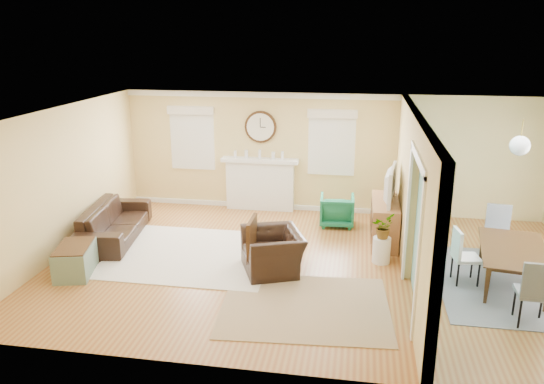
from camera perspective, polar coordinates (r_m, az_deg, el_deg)
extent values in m
plane|color=#945023|center=(9.12, 4.69, -8.02)|extent=(9.00, 9.00, 0.00)
cube|color=#ECC881|center=(11.56, 6.16, 4.11)|extent=(9.00, 0.02, 2.60)
cube|color=#ECC881|center=(5.87, 2.40, -8.66)|extent=(9.00, 0.02, 2.60)
cube|color=#ECC881|center=(10.05, -21.60, 1.07)|extent=(0.02, 6.00, 2.60)
cube|color=white|center=(8.37, 5.12, 8.35)|extent=(9.00, 6.00, 0.02)
cube|color=#ECC881|center=(10.02, 14.16, 1.71)|extent=(0.12, 3.20, 2.60)
cube|color=#ECC881|center=(6.35, 16.66, -7.36)|extent=(0.12, 1.00, 2.60)
cube|color=#ECC881|center=(7.35, 16.15, 4.99)|extent=(0.12, 1.80, 0.40)
cube|color=white|center=(8.54, 14.36, -2.32)|extent=(0.04, 0.12, 2.20)
cube|color=white|center=(6.87, 15.47, -7.18)|extent=(0.04, 0.12, 2.20)
cube|color=white|center=(7.38, 15.48, 3.50)|extent=(0.04, 1.92, 0.12)
cube|color=#6DB6AC|center=(8.69, 15.27, -0.68)|extent=(0.02, 6.00, 2.60)
cube|color=white|center=(11.80, -1.28, 0.71)|extent=(1.50, 0.24, 1.10)
cube|color=white|center=(11.63, -1.32, 3.42)|extent=(1.70, 0.30, 0.08)
cube|color=black|center=(11.91, -1.19, 0.61)|extent=(0.85, 0.02, 0.75)
cube|color=gold|center=(11.83, -1.28, 0.10)|extent=(0.85, 0.02, 0.62)
cylinder|color=#3F2614|center=(11.60, -1.24, 7.02)|extent=(0.70, 0.06, 0.70)
cylinder|color=silver|center=(11.57, -1.27, 6.99)|extent=(0.60, 0.01, 0.60)
cube|color=black|center=(11.54, -1.28, 7.47)|extent=(0.02, 0.01, 0.20)
cube|color=black|center=(11.55, -0.98, 6.98)|extent=(0.12, 0.01, 0.02)
cube|color=white|center=(12.04, -8.52, 5.75)|extent=(0.90, 0.03, 1.30)
cube|color=white|center=(12.02, -8.56, 5.72)|extent=(1.00, 0.04, 1.40)
cube|color=beige|center=(11.88, -8.75, 8.67)|extent=(1.05, 0.10, 0.18)
cube|color=white|center=(11.48, 6.44, 5.29)|extent=(0.90, 0.03, 1.30)
cube|color=white|center=(11.45, 6.43, 5.26)|extent=(1.00, 0.04, 1.40)
cube|color=beige|center=(11.30, 6.52, 8.35)|extent=(1.05, 0.10, 0.18)
cylinder|color=gold|center=(8.70, 25.31, 6.13)|extent=(0.02, 0.02, 0.30)
sphere|color=white|center=(8.74, 25.11, 4.53)|extent=(0.30, 0.30, 0.30)
cube|color=beige|center=(9.67, -8.62, -6.62)|extent=(2.90, 2.51, 0.02)
cube|color=tan|center=(7.88, 3.58, -12.17)|extent=(2.55, 2.15, 0.01)
cube|color=slate|center=(9.30, 24.33, -9.03)|extent=(2.26, 2.83, 0.01)
imported|color=black|center=(10.62, -16.57, -3.12)|extent=(1.19, 2.35, 0.66)
imported|color=black|center=(8.83, 0.09, -6.41)|extent=(1.24, 1.32, 0.68)
imported|color=#156144|center=(10.96, 6.99, -1.97)|extent=(0.71, 0.73, 0.64)
cube|color=slate|center=(9.32, -20.40, -6.91)|extent=(0.72, 0.96, 0.48)
cube|color=#3F2614|center=(9.23, -20.56, -5.49)|extent=(0.69, 0.92, 0.02)
cube|color=#A86E3C|center=(10.25, 12.00, -3.08)|extent=(0.48, 1.44, 0.80)
cube|color=#3F2614|center=(9.78, 10.70, -3.03)|extent=(0.01, 0.38, 0.22)
cube|color=#3F2614|center=(9.88, 10.62, -4.51)|extent=(0.01, 0.38, 0.22)
cube|color=#3F2614|center=(10.19, 10.67, -2.22)|extent=(0.01, 0.38, 0.22)
cube|color=#3F2614|center=(10.28, 10.59, -3.64)|extent=(0.01, 0.38, 0.22)
cube|color=#3F2614|center=(10.60, 10.64, -1.47)|extent=(0.01, 0.38, 0.22)
cube|color=#3F2614|center=(10.69, 10.56, -2.84)|extent=(0.01, 0.38, 0.22)
imported|color=black|center=(10.03, 12.13, 0.83)|extent=(0.29, 1.14, 0.65)
cylinder|color=white|center=(9.36, 11.69, -6.14)|extent=(0.31, 0.31, 0.45)
imported|color=#337F33|center=(9.21, 11.85, -3.63)|extent=(0.44, 0.47, 0.42)
imported|color=#3F2614|center=(9.18, 24.56, -7.34)|extent=(1.22, 1.86, 0.61)
cube|color=slate|center=(10.10, 23.08, -4.17)|extent=(0.47, 0.47, 0.05)
cube|color=slate|center=(10.02, 23.24, -2.86)|extent=(0.41, 0.11, 0.49)
cylinder|color=black|center=(10.35, 23.78, -5.14)|extent=(0.03, 0.03, 0.41)
cylinder|color=black|center=(10.05, 23.94, -5.82)|extent=(0.03, 0.03, 0.41)
cylinder|color=black|center=(10.32, 21.95, -4.99)|extent=(0.03, 0.03, 0.41)
cylinder|color=black|center=(10.01, 22.05, -5.67)|extent=(0.03, 0.03, 0.41)
cube|color=slate|center=(8.05, 26.28, -9.73)|extent=(0.45, 0.45, 0.05)
cube|color=slate|center=(7.95, 26.52, -8.08)|extent=(0.43, 0.07, 0.51)
cylinder|color=black|center=(7.97, 25.10, -11.84)|extent=(0.03, 0.03, 0.43)
cylinder|color=black|center=(8.27, 24.60, -10.71)|extent=(0.03, 0.03, 0.43)
cylinder|color=black|center=(8.35, 26.97, -10.75)|extent=(0.03, 0.03, 0.43)
cube|color=white|center=(8.93, 20.17, -6.67)|extent=(0.45, 0.45, 0.05)
cube|color=white|center=(8.84, 20.33, -5.28)|extent=(0.10, 0.40, 0.47)
cylinder|color=black|center=(9.10, 18.76, -7.61)|extent=(0.03, 0.03, 0.39)
cylinder|color=black|center=(9.20, 20.68, -7.54)|extent=(0.03, 0.03, 0.39)
cylinder|color=black|center=(8.83, 19.35, -8.46)|extent=(0.03, 0.03, 0.39)
cylinder|color=black|center=(8.93, 21.32, -8.37)|extent=(0.03, 0.03, 0.39)
cylinder|color=black|center=(9.47, 26.21, -7.34)|extent=(0.03, 0.03, 0.45)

